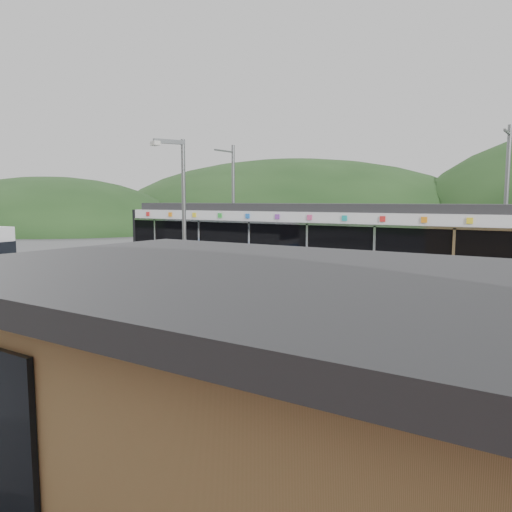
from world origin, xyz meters
The scene contains 9 objects.
ground centered at (0.00, 0.00, 0.00)m, with size 120.00×120.00×0.00m, color #4C4C4F.
hills centered at (6.19, 5.29, 0.00)m, with size 146.00×149.00×26.00m.
platform centered at (0.00, 3.30, 0.15)m, with size 26.00×3.20×0.30m, color #9E9E99.
yellow_line centered at (0.00, 2.00, 0.30)m, with size 26.00×0.10×0.01m, color yellow.
train centered at (-0.65, 6.00, 2.06)m, with size 20.44×3.01×3.74m.
catenary_mast_west centered at (-7.00, 8.56, 3.65)m, with size 0.18×1.80×7.00m.
catenary_mast_east centered at (7.00, 8.56, 3.65)m, with size 0.18×1.80×7.00m.
station_shelter centered at (6.00, -9.01, 1.55)m, with size 9.20×6.20×3.00m.
lamp_post centered at (-0.22, -3.49, 3.40)m, with size 0.50×1.07×5.68m.
Camera 1 is at (9.65, -14.63, 3.91)m, focal length 35.00 mm.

